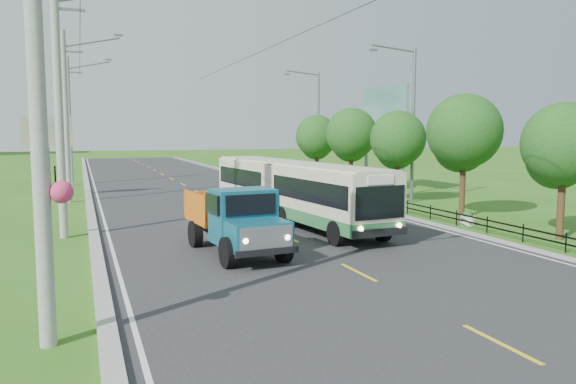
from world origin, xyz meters
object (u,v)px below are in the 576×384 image
pole_nearest (40,89)px  tree_third (463,136)px  pole_mid (66,116)px  tree_fourth (397,142)px  pole_far (70,120)px  streetlight_far (317,123)px  streetlight_mid (411,119)px  pole_near (60,107)px  dump_truck (235,216)px  planter_mid (379,199)px  tree_second (562,148)px  billboard_left (47,137)px  billboard_right (384,115)px  planter_near (468,219)px  planter_far (323,187)px  tree_fifth (351,137)px  tree_back (317,139)px  bus (292,187)px

pole_nearest → tree_third: bearing=31.6°
pole_mid → tree_fourth: pole_mid is taller
pole_far → streetlight_far: bearing=-14.8°
pole_mid → streetlight_mid: pole_mid is taller
pole_near → dump_truck: bearing=-42.8°
planter_mid → dump_truck: size_ratio=0.12×
tree_second → billboard_left: tree_second is taller
streetlight_far → billboard_right: streetlight_far is taller
tree_second → tree_third: bearing=90.0°
planter_near → planter_far: 16.00m
pole_far → streetlight_mid: (18.90, -19.00, -0.19)m
dump_truck → planter_near: bearing=5.5°
pole_far → billboard_right: size_ratio=1.37×
pole_mid → planter_mid: size_ratio=14.93×
pole_mid → planter_near: pole_mid is taller
tree_third → planter_near: size_ratio=8.96×
pole_nearest → streetlight_far: bearing=58.7°
pole_far → billboard_right: 24.33m
streetlight_far → pole_near: bearing=-134.9°
pole_far → pole_mid: bearing=-90.0°
streetlight_far → tree_second: bearing=-91.7°
streetlight_far → billboard_left: size_ratio=1.74×
tree_fifth → streetlight_mid: bearing=-82.7°
pole_near → tree_back: bearing=43.4°
tree_back → dump_truck: 25.69m
streetlight_far → planter_mid: (-2.04, -14.00, -4.62)m
tree_second → pole_nearest: bearing=-164.1°
streetlight_far → tree_back: bearing=-112.9°
pole_near → streetlight_far: pole_near is taller
tree_fifth → pole_nearest: bearing=-128.0°
billboard_left → pole_far: bearing=82.2°
streetlight_mid → streetlight_far: same height
billboard_left → tree_back: bearing=6.3°
pole_far → streetlight_far: (18.90, -5.00, -0.19)m
billboard_left → planter_far: bearing=-6.3°
pole_nearest → billboard_right: (20.54, 23.00, 0.41)m
dump_truck → pole_near: bearing=132.0°
planter_mid → billboard_left: (-18.10, 10.00, 3.58)m
dump_truck → pole_far: bearing=95.6°
pole_nearest → streetlight_far: pole_nearest is taller
bus → tree_back: bearing=57.9°
pole_nearest → pole_mid: bearing=90.1°
tree_fourth → tree_second: bearing=-90.0°
tree_back → billboard_left: (-19.36, -2.14, 0.21)m
pole_near → streetlight_far: bearing=45.1°
planter_far → bus: size_ratio=0.05×
pole_far → planter_far: pole_far is taller
planter_near → tree_third: bearing=59.6°
planter_near → billboard_left: bearing=135.2°
tree_fourth → tree_back: 12.00m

